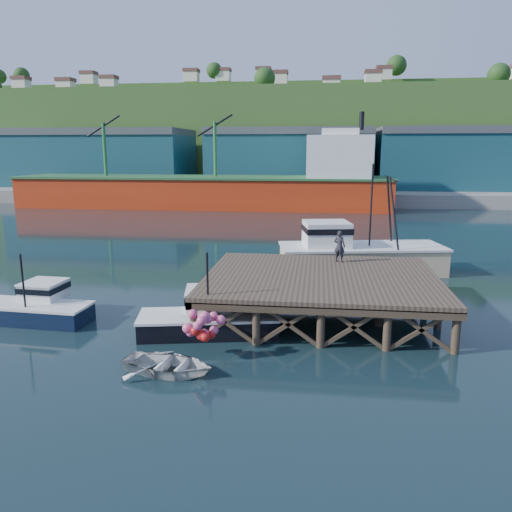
% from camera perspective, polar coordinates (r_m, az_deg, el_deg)
% --- Properties ---
extents(ground, '(300.00, 300.00, 0.00)m').
position_cam_1_polar(ground, '(27.49, -4.27, -6.09)').
color(ground, black).
rests_on(ground, ground).
extents(wharf, '(12.00, 10.00, 2.62)m').
position_cam_1_polar(wharf, '(26.26, 7.45, -2.62)').
color(wharf, brown).
rests_on(wharf, ground).
extents(far_quay, '(160.00, 40.00, 2.00)m').
position_cam_1_polar(far_quay, '(96.04, 3.99, 7.54)').
color(far_quay, gray).
rests_on(far_quay, ground).
extents(warehouse_left, '(32.00, 16.00, 9.00)m').
position_cam_1_polar(warehouse_left, '(99.15, -17.12, 10.37)').
color(warehouse_left, '#1A4757').
rests_on(warehouse_left, far_quay).
extents(warehouse_mid, '(28.00, 16.00, 9.00)m').
position_cam_1_polar(warehouse_mid, '(90.77, 3.87, 10.75)').
color(warehouse_mid, '#1A4757').
rests_on(warehouse_mid, far_quay).
extents(warehouse_right, '(30.00, 16.00, 9.00)m').
position_cam_1_polar(warehouse_right, '(93.94, 22.75, 9.90)').
color(warehouse_right, '#1A4757').
rests_on(warehouse_right, far_quay).
extents(cargo_ship, '(55.50, 10.00, 13.75)m').
position_cam_1_polar(cargo_ship, '(75.04, -3.47, 8.05)').
color(cargo_ship, red).
rests_on(cargo_ship, ground).
extents(hillside, '(220.00, 50.00, 22.00)m').
position_cam_1_polar(hillside, '(125.73, 4.85, 13.15)').
color(hillside, '#2D511E').
rests_on(hillside, ground).
extents(boat_navy, '(5.92, 3.29, 3.63)m').
position_cam_1_polar(boat_navy, '(27.89, -23.82, -5.28)').
color(boat_navy, '#0E1932').
rests_on(boat_navy, ground).
extents(boat_black, '(6.91, 5.74, 4.06)m').
position_cam_1_polar(boat_black, '(24.07, -5.41, -6.91)').
color(boat_black, black).
rests_on(boat_black, ground).
extents(trawler, '(11.92, 6.02, 7.62)m').
position_cam_1_polar(trawler, '(35.89, 11.57, 0.60)').
color(trawler, beige).
rests_on(trawler, ground).
extents(dinghy, '(4.02, 3.17, 0.75)m').
position_cam_1_polar(dinghy, '(20.15, -10.06, -12.07)').
color(dinghy, silver).
rests_on(dinghy, ground).
extents(dockworker, '(0.79, 0.68, 1.85)m').
position_cam_1_polar(dockworker, '(29.38, 9.52, 1.10)').
color(dockworker, black).
rests_on(dockworker, wharf).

